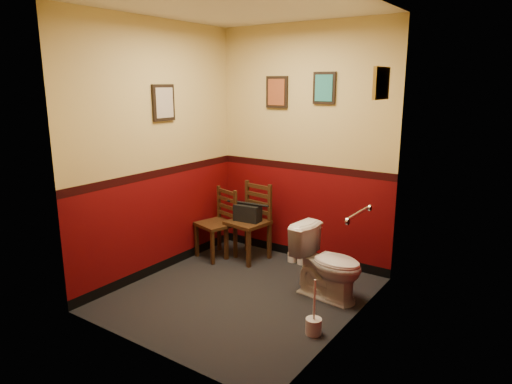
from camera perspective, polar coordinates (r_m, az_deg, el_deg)
floor at (r=4.66m, az=-1.79°, el=-12.64°), size 2.20×2.40×0.00m
ceiling at (r=4.24m, az=-2.07°, el=22.25°), size 2.20×2.40×0.00m
wall_back at (r=5.25m, az=5.93°, el=5.71°), size 2.20×0.00×2.70m
wall_front at (r=3.38m, az=-14.12°, el=1.07°), size 2.20×0.00×2.70m
wall_left at (r=4.97m, az=-12.20°, el=5.05°), size 0.00×2.40×2.70m
wall_right at (r=3.71m, az=11.89°, el=2.28°), size 0.00×2.40×2.70m
grab_bar at (r=4.04m, az=12.60°, el=-2.69°), size 0.05×0.56×0.06m
framed_print_back_a at (r=5.36m, az=2.62°, el=12.36°), size 0.28×0.04×0.36m
framed_print_back_b at (r=5.07m, az=8.53°, el=12.73°), size 0.26×0.04×0.34m
framed_print_left at (r=4.98m, az=-11.48°, el=10.88°), size 0.04×0.30×0.38m
framed_print_right at (r=4.21m, az=15.37°, el=12.98°), size 0.04×0.34×0.28m
toilet at (r=4.53m, az=8.96°, el=-8.82°), size 0.75×0.46×0.70m
toilet_brush at (r=4.00m, az=7.21°, el=-16.17°), size 0.14×0.14×0.49m
chair_left at (r=5.48m, az=-4.75°, el=-3.94°), size 0.48×0.48×0.83m
chair_right at (r=5.40m, az=-0.75°, el=-3.73°), size 0.47×0.47×0.91m
handbag at (r=5.34m, az=-1.05°, el=-2.62°), size 0.32×0.19×0.23m
tp_stack at (r=5.40m, az=5.16°, el=-7.91°), size 0.24×0.13×0.21m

